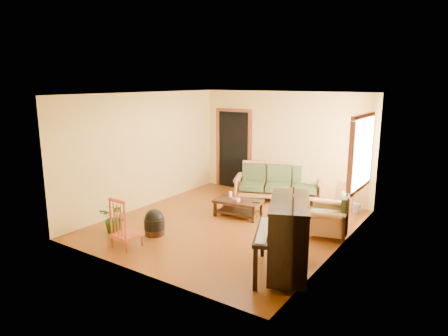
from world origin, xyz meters
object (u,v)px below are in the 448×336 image
Objects in this scene: piano at (289,238)px; potted_plant at (115,218)px; armchair at (328,213)px; ceramic_crock at (357,208)px; footstool at (154,225)px; coffee_table at (238,208)px; sofa at (278,182)px; red_chair at (126,222)px.

piano is 3.47m from potted_plant.
armchair is 3.80× the size of ceramic_crock.
footstool is 4.41m from ceramic_crock.
ceramic_crock is (2.04, 1.64, -0.07)m from coffee_table.
ceramic_crock is at bearing 38.68° from coffee_table.
sofa is 3.47× the size of potted_plant.
piano reaches higher than coffee_table.
footstool reaches higher than coffee_table.
footstool is at bearing -129.45° from ceramic_crock.
potted_plant is (-0.69, -0.34, 0.11)m from footstool.
red_chair is (-0.92, -4.02, 0.01)m from sofa.
footstool reaches higher than ceramic_crock.
armchair is at bearing 34.10° from footstool.
red_chair is 3.99× the size of ceramic_crock.
potted_plant is at bearing -124.58° from coffee_table.
piano is (2.00, -1.80, 0.40)m from coffee_table.
red_chair is at bearing -125.63° from sofa.
piano is 2.21× the size of potted_plant.
red_chair reaches higher than potted_plant.
armchair is 2.19× the size of footstool.
red_chair is 1.52× the size of potted_plant.
red_chair is (-2.70, -2.51, 0.02)m from armchair.
sofa is at bearing 74.54° from footstool.
armchair is at bearing 32.52° from potted_plant.
potted_plant reaches higher than coffee_table.
sofa is 4.12m from red_chair.
coffee_table is 2.62m from ceramic_crock.
red_chair is at bearing -107.17° from coffee_table.
coffee_table is at bearing 114.46° from piano.
potted_plant is at bearing -163.48° from armchair.
sofa is 2.06× the size of coffee_table.
red_chair reaches higher than sofa.
red_chair is at bearing -90.09° from footstool.
armchair is 1.87m from piano.
footstool is at bearing -128.15° from sofa.
piano is at bearing -104.23° from armchair.
potted_plant is at bearing -133.06° from ceramic_crock.
footstool is (-2.76, 0.04, -0.39)m from piano.
red_chair is at bearing -124.44° from ceramic_crock.
sofa is at bearing 123.70° from armchair.
sofa is 3.84m from piano.
sofa reaches higher than armchair.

